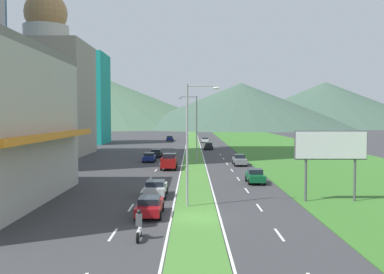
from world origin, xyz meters
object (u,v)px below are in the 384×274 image
object	(u,v)px
car_3	(204,140)
car_5	(149,157)
car_4	(169,138)
billboard_roadside	(330,148)
car_1	(239,160)
pickup_truck_0	(169,162)
street_lamp_mid	(194,125)
car_8	(155,188)
car_7	(156,153)
motorcycle_rider	(139,227)
car_0	(255,176)
street_lamp_near	(190,137)
car_6	(208,146)
car_2	(149,206)

from	to	relation	value
car_3	car_5	size ratio (longest dim) A/B	1.00
car_4	billboard_roadside	bearing A→B (deg)	-168.52
car_1	car_4	size ratio (longest dim) A/B	0.99
car_1	pickup_truck_0	size ratio (longest dim) A/B	0.85
street_lamp_mid	car_8	size ratio (longest dim) A/B	2.34
billboard_roadside	pickup_truck_0	distance (m)	27.55
car_4	pickup_truck_0	world-z (taller)	pickup_truck_0
car_7	motorcycle_rider	bearing A→B (deg)	-176.38
motorcycle_rider	pickup_truck_0	bearing A→B (deg)	0.07
car_0	car_7	bearing A→B (deg)	-155.74
car_8	car_7	bearing A→B (deg)	4.67
billboard_roadside	car_4	size ratio (longest dim) A/B	1.32
car_5	car_7	size ratio (longest dim) A/B	0.93
billboard_roadside	car_8	world-z (taller)	billboard_roadside
car_3	motorcycle_rider	world-z (taller)	motorcycle_rider
street_lamp_near	billboard_roadside	size ratio (longest dim) A/B	1.60
car_7	pickup_truck_0	xyz separation A→B (m)	(3.16, -16.44, 0.24)
pickup_truck_0	car_7	bearing A→B (deg)	10.86
street_lamp_mid	car_8	xyz separation A→B (m)	(-3.74, -26.99, -5.10)
car_5	pickup_truck_0	size ratio (longest dim) A/B	0.79
pickup_truck_0	car_0	bearing A→B (deg)	-141.89
street_lamp_near	car_8	distance (m)	7.27
car_4	pickup_truck_0	bearing A→B (deg)	-177.14
street_lamp_mid	car_0	bearing A→B (deg)	-71.60
car_1	car_6	bearing A→B (deg)	-173.43
car_0	car_6	distance (m)	46.77
street_lamp_near	street_lamp_mid	bearing A→B (deg)	88.96
car_3	car_6	bearing A→B (deg)	0.15
car_4	pickup_truck_0	size ratio (longest dim) A/B	0.86
car_5	car_8	bearing A→B (deg)	-173.25
car_1	pickup_truck_0	xyz separation A→B (m)	(-10.17, -4.13, 0.17)
billboard_roadside	pickup_truck_0	bearing A→B (deg)	122.96
car_6	motorcycle_rider	xyz separation A→B (m)	(-6.69, -67.98, -0.01)
car_3	car_7	bearing A→B (deg)	-13.27
car_8	motorcycle_rider	bearing A→B (deg)	-179.23
street_lamp_near	pickup_truck_0	distance (m)	25.53
car_2	motorcycle_rider	xyz separation A→B (m)	(-0.01, -6.14, 0.02)
billboard_roadside	motorcycle_rider	size ratio (longest dim) A/B	3.06
car_5	street_lamp_mid	bearing A→B (deg)	-109.12
car_1	car_4	bearing A→B (deg)	-167.81
car_2	car_4	xyz separation A→B (m)	(-3.39, 94.57, 0.04)
car_3	car_8	distance (m)	78.91
billboard_roadside	motorcycle_rider	distance (m)	18.94
car_1	motorcycle_rider	world-z (taller)	motorcycle_rider
car_2	car_6	distance (m)	62.20
street_lamp_mid	car_8	bearing A→B (deg)	-97.89
car_2	motorcycle_rider	size ratio (longest dim) A/B	2.28
car_3	street_lamp_mid	bearing A→B (deg)	-3.41
street_lamp_mid	car_7	xyz separation A→B (m)	(-6.76, 9.95, -5.11)
car_1	motorcycle_rider	xyz separation A→B (m)	(-10.12, -38.21, -0.06)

